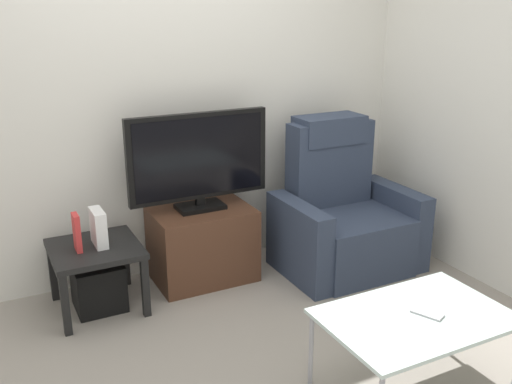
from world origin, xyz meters
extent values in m
plane|color=gray|center=(0.00, 0.00, 0.00)|extent=(6.40, 6.40, 0.00)
cube|color=silver|center=(0.00, 1.13, 1.30)|extent=(6.40, 0.06, 2.60)
cube|color=silver|center=(1.88, 0.00, 1.30)|extent=(0.06, 4.48, 2.60)
cube|color=#4C2D1E|center=(0.14, 0.83, 0.26)|extent=(0.68, 0.48, 0.51)
cube|color=black|center=(0.14, 0.60, 0.36)|extent=(0.62, 0.02, 0.02)
cube|color=black|center=(0.14, 0.65, 0.40)|extent=(0.34, 0.11, 0.04)
cube|color=black|center=(0.14, 0.85, 0.53)|extent=(0.32, 0.20, 0.03)
cube|color=black|center=(0.14, 0.85, 0.57)|extent=(0.06, 0.04, 0.05)
cube|color=black|center=(0.14, 0.85, 0.89)|extent=(0.98, 0.05, 0.58)
cube|color=black|center=(0.14, 0.83, 0.89)|extent=(0.90, 0.01, 0.53)
cube|color=#2D384C|center=(1.15, 0.51, 0.21)|extent=(0.70, 0.72, 0.42)
cube|color=#2D384C|center=(1.15, 0.78, 0.73)|extent=(0.64, 0.20, 0.62)
cube|color=#2D384C|center=(1.15, 0.80, 0.98)|extent=(0.50, 0.26, 0.20)
cube|color=#2D384C|center=(0.73, 0.51, 0.28)|extent=(0.14, 0.68, 0.56)
cube|color=#2D384C|center=(1.57, 0.51, 0.28)|extent=(0.14, 0.68, 0.56)
cube|color=black|center=(-0.61, 0.74, 0.41)|extent=(0.54, 0.54, 0.04)
cube|color=black|center=(-0.85, 0.51, 0.19)|extent=(0.04, 0.04, 0.39)
cube|color=black|center=(-0.37, 0.51, 0.19)|extent=(0.04, 0.04, 0.39)
cube|color=black|center=(-0.85, 0.98, 0.19)|extent=(0.04, 0.04, 0.39)
cube|color=black|center=(-0.37, 0.98, 0.19)|extent=(0.04, 0.04, 0.39)
cube|color=black|center=(-0.61, 0.74, 0.15)|extent=(0.30, 0.30, 0.30)
cube|color=red|center=(-0.71, 0.72, 0.54)|extent=(0.03, 0.11, 0.23)
cube|color=white|center=(-0.57, 0.75, 0.54)|extent=(0.07, 0.20, 0.23)
cube|color=#B2C6C1|center=(0.59, -0.80, 0.42)|extent=(0.90, 0.60, 0.02)
cylinder|color=gray|center=(0.17, -0.53, 0.20)|extent=(0.02, 0.02, 0.41)
cylinder|color=gray|center=(1.01, -0.53, 0.20)|extent=(0.02, 0.02, 0.41)
cube|color=#B7B7BC|center=(0.65, -0.82, 0.43)|extent=(0.13, 0.17, 0.01)
camera|label=1|loc=(-1.20, -2.62, 1.85)|focal=40.19mm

